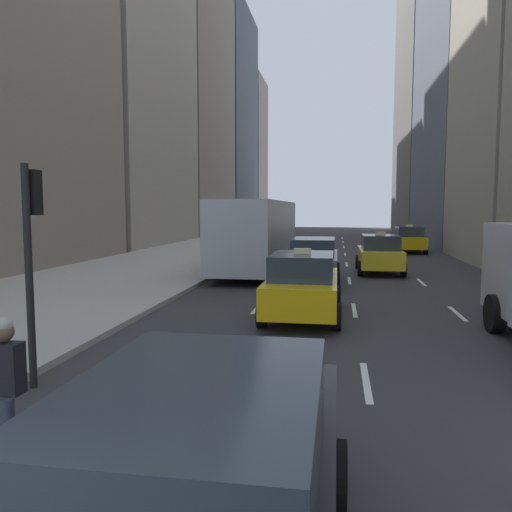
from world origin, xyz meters
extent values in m
cube|color=#ADAAA3|center=(-7.00, 27.00, 0.07)|extent=(8.00, 66.00, 0.15)
cube|color=white|center=(-0.20, 8.00, 0.01)|extent=(0.12, 2.00, 0.01)
cube|color=white|center=(-0.20, 14.00, 0.01)|extent=(0.12, 2.00, 0.01)
cube|color=white|center=(-0.20, 20.00, 0.01)|extent=(0.12, 2.00, 0.01)
cube|color=white|center=(-0.20, 26.00, 0.01)|extent=(0.12, 2.00, 0.01)
cube|color=white|center=(-0.20, 32.00, 0.01)|extent=(0.12, 2.00, 0.01)
cube|color=white|center=(-0.20, 38.00, 0.01)|extent=(0.12, 2.00, 0.01)
cube|color=white|center=(-0.20, 44.00, 0.01)|extent=(0.12, 2.00, 0.01)
cube|color=white|center=(-0.20, 50.00, 0.01)|extent=(0.12, 2.00, 0.01)
cube|color=white|center=(2.60, 8.00, 0.01)|extent=(0.12, 2.00, 0.01)
cube|color=white|center=(2.60, 14.00, 0.01)|extent=(0.12, 2.00, 0.01)
cube|color=white|center=(2.60, 20.00, 0.01)|extent=(0.12, 2.00, 0.01)
cube|color=white|center=(2.60, 26.00, 0.01)|extent=(0.12, 2.00, 0.01)
cube|color=white|center=(2.60, 32.00, 0.01)|extent=(0.12, 2.00, 0.01)
cube|color=white|center=(2.60, 38.00, 0.01)|extent=(0.12, 2.00, 0.01)
cube|color=white|center=(2.60, 44.00, 0.01)|extent=(0.12, 2.00, 0.01)
cube|color=white|center=(2.60, 50.00, 0.01)|extent=(0.12, 2.00, 0.01)
cube|color=white|center=(5.40, 14.00, 0.01)|extent=(0.12, 2.00, 0.01)
cube|color=white|center=(5.40, 20.00, 0.01)|extent=(0.12, 2.00, 0.01)
cube|color=white|center=(5.40, 26.00, 0.01)|extent=(0.12, 2.00, 0.01)
cube|color=white|center=(5.40, 32.00, 0.01)|extent=(0.12, 2.00, 0.01)
cube|color=white|center=(5.40, 38.00, 0.01)|extent=(0.12, 2.00, 0.01)
cube|color=white|center=(5.40, 44.00, 0.01)|extent=(0.12, 2.00, 0.01)
cube|color=white|center=(5.40, 50.00, 0.01)|extent=(0.12, 2.00, 0.01)
cube|color=gray|center=(-14.00, 37.95, 18.14)|extent=(6.00, 15.82, 36.28)
cube|color=gray|center=(-14.00, 54.86, 16.82)|extent=(6.00, 16.87, 33.64)
cube|color=#4C515B|center=(-14.00, 73.10, 15.92)|extent=(6.00, 17.76, 31.83)
cube|color=gray|center=(-14.00, 88.33, 12.81)|extent=(6.00, 11.34, 25.62)
cube|color=slate|center=(12.00, 42.16, 16.61)|extent=(6.00, 15.51, 33.22)
cube|color=slate|center=(12.00, 58.72, 18.62)|extent=(6.00, 16.29, 37.24)
cube|color=yellow|center=(4.00, 22.88, 0.71)|extent=(1.80, 4.40, 0.76)
cube|color=#28333D|center=(4.00, 22.61, 1.41)|extent=(1.58, 2.29, 0.64)
cube|color=#F2E599|center=(4.00, 22.61, 1.80)|extent=(0.44, 0.20, 0.14)
cylinder|color=black|center=(3.10, 24.24, 0.33)|extent=(0.22, 0.66, 0.66)
cylinder|color=black|center=(4.90, 24.24, 0.33)|extent=(0.22, 0.66, 0.66)
cylinder|color=black|center=(3.10, 21.51, 0.33)|extent=(0.22, 0.66, 0.66)
cylinder|color=black|center=(4.90, 21.51, 0.33)|extent=(0.22, 0.66, 0.66)
cube|color=yellow|center=(6.80, 34.17, 0.71)|extent=(1.80, 4.40, 0.76)
cube|color=#28333D|center=(6.80, 33.90, 1.41)|extent=(1.58, 2.29, 0.64)
cube|color=#F2E599|center=(6.80, 33.90, 1.80)|extent=(0.44, 0.20, 0.14)
cylinder|color=black|center=(5.90, 35.53, 0.33)|extent=(0.22, 0.66, 0.66)
cylinder|color=black|center=(7.70, 35.53, 0.33)|extent=(0.22, 0.66, 0.66)
cylinder|color=black|center=(5.90, 32.80, 0.33)|extent=(0.22, 0.66, 0.66)
cylinder|color=black|center=(7.70, 32.80, 0.33)|extent=(0.22, 0.66, 0.66)
cube|color=yellow|center=(1.20, 12.89, 0.71)|extent=(1.80, 4.40, 0.76)
cube|color=#28333D|center=(1.20, 12.62, 1.41)|extent=(1.58, 2.29, 0.64)
cube|color=#F2E599|center=(1.20, 12.62, 1.80)|extent=(0.44, 0.20, 0.14)
cylinder|color=black|center=(0.30, 14.25, 0.33)|extent=(0.22, 0.66, 0.66)
cylinder|color=black|center=(2.10, 14.25, 0.33)|extent=(0.22, 0.66, 0.66)
cylinder|color=black|center=(0.30, 11.52, 0.33)|extent=(0.22, 0.66, 0.66)
cylinder|color=black|center=(2.10, 11.52, 0.33)|extent=(0.22, 0.66, 0.66)
cube|color=black|center=(1.20, 2.97, 0.74)|extent=(1.80, 4.45, 0.82)
cube|color=#28333D|center=(1.20, 2.70, 1.47)|extent=(1.58, 2.31, 0.64)
cylinder|color=black|center=(0.30, 4.35, 0.33)|extent=(0.22, 0.66, 0.66)
cylinder|color=black|center=(2.10, 4.35, 0.33)|extent=(0.22, 0.66, 0.66)
cube|color=#565B66|center=(1.20, 19.16, 0.73)|extent=(1.80, 4.97, 0.80)
cube|color=#28333D|center=(1.20, 18.87, 1.45)|extent=(1.58, 2.59, 0.64)
cylinder|color=black|center=(0.30, 20.71, 0.33)|extent=(0.22, 0.66, 0.66)
cylinder|color=black|center=(2.10, 20.71, 0.33)|extent=(0.22, 0.66, 0.66)
cylinder|color=black|center=(0.30, 17.62, 0.33)|extent=(0.22, 0.66, 0.66)
cylinder|color=black|center=(2.10, 17.62, 0.33)|extent=(0.22, 0.66, 0.66)
cube|color=#B7BCC1|center=(-1.60, 23.05, 1.80)|extent=(2.50, 11.60, 2.90)
cube|color=#28333D|center=(-1.60, 28.80, 2.15)|extent=(2.30, 0.12, 1.40)
cube|color=#28333D|center=(-2.81, 23.05, 2.15)|extent=(0.08, 9.86, 1.10)
cube|color=yellow|center=(-1.60, 28.80, 3.05)|extent=(1.50, 0.10, 0.36)
cylinder|color=black|center=(-2.85, 26.65, 0.50)|extent=(0.30, 1.00, 1.00)
cylinder|color=black|center=(-0.35, 26.65, 0.50)|extent=(0.30, 1.00, 1.00)
cylinder|color=black|center=(-2.85, 19.86, 0.50)|extent=(0.30, 1.00, 1.00)
cylinder|color=black|center=(-0.35, 19.86, 0.50)|extent=(0.30, 1.00, 1.00)
cylinder|color=black|center=(5.75, 11.91, 0.45)|extent=(0.28, 0.90, 0.90)
cube|color=brown|center=(-1.41, 4.39, 0.05)|extent=(0.24, 0.80, 0.03)
cylinder|color=black|center=(-1.41, 4.67, 0.03)|extent=(0.18, 0.05, 0.05)
cylinder|color=#383D51|center=(-1.50, 4.51, 0.48)|extent=(0.14, 0.14, 0.84)
cylinder|color=#383D51|center=(-1.32, 4.27, 0.48)|extent=(0.14, 0.14, 0.84)
cube|color=black|center=(-1.41, 4.39, 1.19)|extent=(0.36, 0.22, 0.56)
sphere|color=brown|center=(-1.41, 4.39, 1.58)|extent=(0.22, 0.22, 0.22)
sphere|color=#B2AD9E|center=(-1.41, 4.39, 1.65)|extent=(0.20, 0.20, 0.20)
cylinder|color=black|center=(-2.75, 6.87, 1.80)|extent=(0.12, 0.12, 3.60)
cube|color=black|center=(-2.75, 7.05, 3.15)|extent=(0.24, 0.20, 0.72)
sphere|color=red|center=(-2.75, 7.16, 3.38)|extent=(0.14, 0.14, 0.14)
sphere|color=#4C3F14|center=(-2.75, 7.16, 3.15)|extent=(0.14, 0.14, 0.14)
sphere|color=#198C2D|center=(-2.75, 7.16, 2.92)|extent=(0.14, 0.14, 0.14)
camera|label=1|loc=(2.08, -0.31, 2.89)|focal=35.00mm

